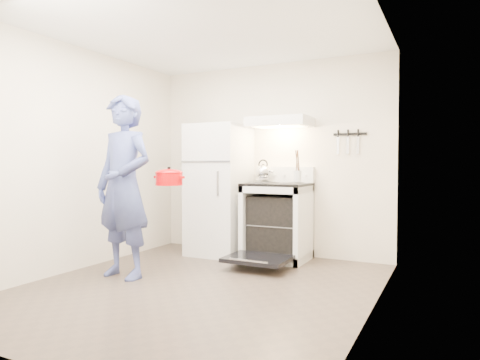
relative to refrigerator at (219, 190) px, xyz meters
name	(u,v)px	position (x,y,z in m)	size (l,w,h in m)	color
floor	(199,287)	(0.58, -1.45, -0.85)	(3.60, 3.60, 0.00)	#4B3E33
back_wall	(270,159)	(0.58, 0.35, 0.40)	(3.20, 0.02, 2.50)	beige
refrigerator	(219,190)	(0.00, 0.00, 0.00)	(0.70, 0.70, 1.70)	silver
stove_body	(277,223)	(0.81, 0.02, -0.39)	(0.76, 0.65, 0.92)	silver
cooktop	(277,184)	(0.81, 0.02, 0.09)	(0.76, 0.65, 0.03)	black
backsplash	(285,175)	(0.81, 0.31, 0.20)	(0.76, 0.07, 0.20)	silver
oven_door	(258,259)	(0.81, -0.57, -0.72)	(0.70, 0.54, 0.04)	black
oven_rack	(277,224)	(0.81, 0.02, -0.41)	(0.60, 0.52, 0.01)	slate
range_hood	(280,122)	(0.81, 0.10, 0.86)	(0.76, 0.50, 0.12)	silver
knife_strip	(350,134)	(1.63, 0.33, 0.70)	(0.40, 0.02, 0.03)	black
pizza_stone	(280,222)	(0.82, 0.09, -0.40)	(0.36, 0.36, 0.02)	#997555
tea_kettle	(263,171)	(0.56, 0.17, 0.25)	(0.24, 0.20, 0.29)	#BBBBC0
utensil_jar	(298,176)	(1.13, -0.15, 0.20)	(0.09, 0.09, 0.13)	silver
person	(124,186)	(-0.32, -1.46, 0.10)	(0.69, 0.46, 1.90)	navy
dutch_oven	(169,179)	(0.04, -1.17, 0.18)	(0.36, 0.29, 0.23)	#CE0306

